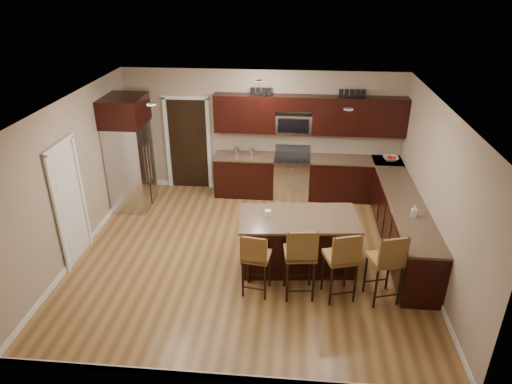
# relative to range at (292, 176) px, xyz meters

# --- Properties ---
(floor) EXTENTS (6.00, 6.00, 0.00)m
(floor) POSITION_rel_range_xyz_m (-0.68, -2.45, -0.47)
(floor) COLOR olive
(floor) RESTS_ON ground
(ceiling) EXTENTS (6.00, 6.00, 0.00)m
(ceiling) POSITION_rel_range_xyz_m (-0.68, -2.45, 2.23)
(ceiling) COLOR silver
(ceiling) RESTS_ON wall_back
(wall_back) EXTENTS (6.00, 0.00, 6.00)m
(wall_back) POSITION_rel_range_xyz_m (-0.68, 0.30, 0.88)
(wall_back) COLOR tan
(wall_back) RESTS_ON floor
(wall_left) EXTENTS (0.00, 5.50, 5.50)m
(wall_left) POSITION_rel_range_xyz_m (-3.68, -2.45, 0.88)
(wall_left) COLOR tan
(wall_left) RESTS_ON floor
(wall_right) EXTENTS (0.00, 5.50, 5.50)m
(wall_right) POSITION_rel_range_xyz_m (2.32, -2.45, 0.88)
(wall_right) COLOR tan
(wall_right) RESTS_ON floor
(base_cabinets) EXTENTS (4.02, 3.96, 0.92)m
(base_cabinets) POSITION_rel_range_xyz_m (1.22, -1.01, -0.01)
(base_cabinets) COLOR black
(base_cabinets) RESTS_ON floor
(upper_cabinets) EXTENTS (4.00, 0.33, 0.80)m
(upper_cabinets) POSITION_rel_range_xyz_m (0.36, 0.13, 1.37)
(upper_cabinets) COLOR black
(upper_cabinets) RESTS_ON wall_back
(range) EXTENTS (0.76, 0.64, 1.11)m
(range) POSITION_rel_range_xyz_m (0.00, 0.00, 0.00)
(range) COLOR silver
(range) RESTS_ON floor
(microwave) EXTENTS (0.76, 0.31, 0.40)m
(microwave) POSITION_rel_range_xyz_m (0.00, 0.15, 1.15)
(microwave) COLOR silver
(microwave) RESTS_ON upper_cabinets
(doorway) EXTENTS (0.85, 0.03, 2.06)m
(doorway) POSITION_rel_range_xyz_m (-2.33, 0.28, 0.56)
(doorway) COLOR black
(doorway) RESTS_ON floor
(pantry_door) EXTENTS (0.03, 0.80, 2.04)m
(pantry_door) POSITION_rel_range_xyz_m (-3.66, -2.75, 0.55)
(pantry_door) COLOR white
(pantry_door) RESTS_ON floor
(letter_decor) EXTENTS (2.20, 0.03, 0.15)m
(letter_decor) POSITION_rel_range_xyz_m (0.22, 0.13, 1.82)
(letter_decor) COLOR black
(letter_decor) RESTS_ON upper_cabinets
(island) EXTENTS (2.03, 1.20, 0.92)m
(island) POSITION_rel_range_xyz_m (0.16, -2.65, -0.04)
(island) COLOR black
(island) RESTS_ON floor
(stool_left) EXTENTS (0.46, 0.46, 1.08)m
(stool_left) POSITION_rel_range_xyz_m (-0.47, -3.50, 0.20)
(stool_left) COLOR olive
(stool_left) RESTS_ON floor
(stool_mid) EXTENTS (0.51, 0.51, 1.23)m
(stool_mid) POSITION_rel_range_xyz_m (0.20, -3.50, 0.29)
(stool_mid) COLOR olive
(stool_mid) RESTS_ON floor
(stool_right) EXTENTS (0.55, 0.55, 1.18)m
(stool_right) POSITION_rel_range_xyz_m (0.81, -3.50, 0.26)
(stool_right) COLOR olive
(stool_right) RESTS_ON floor
(refrigerator) EXTENTS (0.79, 0.96, 2.35)m
(refrigerator) POSITION_rel_range_xyz_m (-3.30, -0.77, 0.73)
(refrigerator) COLOR silver
(refrigerator) RESTS_ON floor
(floor_mat) EXTENTS (1.04, 0.89, 0.01)m
(floor_mat) POSITION_rel_range_xyz_m (0.31, -1.21, -0.47)
(floor_mat) COLOR brown
(floor_mat) RESTS_ON floor
(fruit_bowl) EXTENTS (0.33, 0.33, 0.08)m
(fruit_bowl) POSITION_rel_range_xyz_m (2.07, -0.00, 0.49)
(fruit_bowl) COLOR silver
(fruit_bowl) RESTS_ON base_cabinets
(soap_bottle) EXTENTS (0.10, 0.11, 0.20)m
(soap_bottle) POSITION_rel_range_xyz_m (2.02, -2.46, 0.55)
(soap_bottle) COLOR #B2B2B2
(soap_bottle) RESTS_ON base_cabinets
(canister_tall) EXTENTS (0.12, 0.12, 0.19)m
(canister_tall) POSITION_rel_range_xyz_m (-1.21, -0.00, 0.54)
(canister_tall) COLOR silver
(canister_tall) RESTS_ON base_cabinets
(canister_short) EXTENTS (0.11, 0.11, 0.17)m
(canister_short) POSITION_rel_range_xyz_m (-0.87, -0.00, 0.53)
(canister_short) COLOR silver
(canister_short) RESTS_ON base_cabinets
(island_jar) EXTENTS (0.10, 0.10, 0.10)m
(island_jar) POSITION_rel_range_xyz_m (-0.34, -2.65, 0.50)
(island_jar) COLOR white
(island_jar) RESTS_ON island
(stool_extra) EXTENTS (0.55, 0.55, 1.18)m
(stool_extra) POSITION_rel_range_xyz_m (1.46, -3.50, 0.26)
(stool_extra) COLOR olive
(stool_extra) RESTS_ON floor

